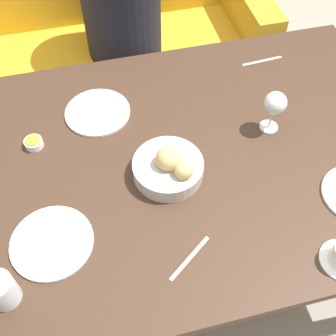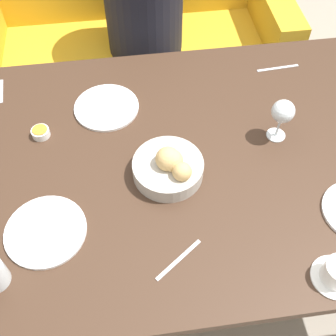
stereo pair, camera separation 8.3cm
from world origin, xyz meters
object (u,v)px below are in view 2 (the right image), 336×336
Objects in this scene: jam_bowl_honey at (41,132)px; fork_silver at (179,260)px; seated_person at (145,37)px; plate_near_left at (46,231)px; couch at (133,49)px; knife_silver at (278,68)px; plate_far_center at (107,107)px; bread_basket at (169,167)px; spoon_coffee at (1,91)px; wine_glass at (283,113)px.

jam_bowl_honey is 0.65m from fork_silver.
seated_person is 5.10× the size of plate_near_left.
couch is 0.95m from knife_silver.
couch is 6.81× the size of plate_far_center.
plate_far_center is (-0.18, 0.32, -0.04)m from bread_basket.
bread_basket is 0.73m from spoon_coffee.
bread_basket is 1.43× the size of wine_glass.
wine_glass reaches higher than bread_basket.
spoon_coffee is (-0.16, 0.24, -0.01)m from jam_bowl_honey.
bread_basket is 0.96× the size of plate_far_center.
fork_silver and spoon_coffee have the same top height.
fork_silver is at bearing -134.46° from wine_glass.
couch reaches higher than knife_silver.
bread_basket is 1.57× the size of fork_silver.
plate_far_center is at bearing 159.73° from wine_glass.
spoon_coffee is (-0.95, 0.35, -0.11)m from wine_glass.
wine_glass is at bearing -20.27° from plate_far_center.
plate_near_left reaches higher than fork_silver.
plate_far_center is 0.25m from jam_bowl_honey.
plate_near_left is (-0.40, -1.14, 0.20)m from seated_person.
couch reaches higher than spoon_coffee.
couch is 0.24m from seated_person.
jam_bowl_honey is at bearing -112.03° from couch.
bread_basket is at bearing -60.39° from plate_far_center.
fork_silver and knife_silver have the same top height.
plate_near_left is 1.52× the size of wine_glass.
spoon_coffee is (-0.38, 0.14, -0.00)m from plate_far_center.
seated_person is at bearing 60.62° from jam_bowl_honey.
couch reaches higher than bread_basket.
jam_bowl_honey reaches higher than knife_silver.
jam_bowl_honey is at bearing -119.38° from seated_person.
spoon_coffee is (-0.53, -0.67, 0.38)m from couch.
plate_near_left and plate_far_center have the same top height.
knife_silver is at bearing -52.23° from couch.
wine_glass is 1.10× the size of fork_silver.
plate_near_left is (-0.34, -1.29, 0.38)m from couch.
seated_person is 1.01m from bread_basket.
bread_basket reaches higher than jam_bowl_honey.
jam_bowl_honey is (-0.41, 0.22, -0.03)m from bread_basket.
bread_basket is at bearing -137.67° from knife_silver.
seated_person is at bearing 88.91° from bread_basket.
wine_glass is 0.81m from jam_bowl_honey.
couch is 6.65× the size of plate_near_left.
plate_near_left is 0.38m from jam_bowl_honey.
seated_person is 0.81m from spoon_coffee.
couch is at bearing 111.48° from seated_person.
plate_far_center is (0.20, 0.48, 0.00)m from plate_near_left.
fork_silver is 0.85× the size of knife_silver.
couch is 11.09× the size of fork_silver.
jam_bowl_honey reaches higher than fork_silver.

